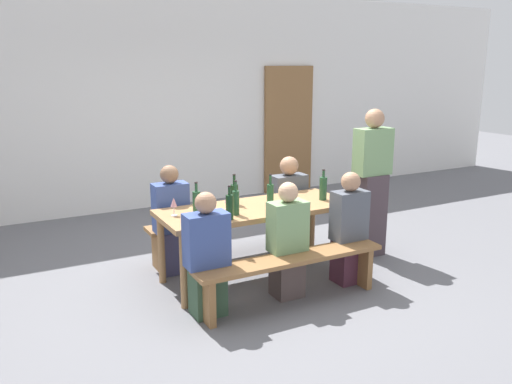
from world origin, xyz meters
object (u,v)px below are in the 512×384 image
object	(u,v)px
wine_glass_1	(174,203)
wine_bottle_0	(197,201)
wine_bottle_2	(323,188)
wine_bottle_5	(270,195)
seated_guest_far_0	(171,222)
seated_guest_far_1	(289,207)
seated_guest_near_1	(287,243)
seated_guest_near_2	(349,231)
wine_bottle_4	(230,206)
standing_host	(371,186)
bench_far	(228,227)
wooden_door	(288,130)
wine_bottle_1	(234,194)
bench_near	(291,267)
wine_glass_0	(228,198)
wine_bottle_3	(236,202)
seated_guest_near_0	(207,258)
tasting_table	(256,215)

from	to	relation	value
wine_glass_1	wine_bottle_0	bearing A→B (deg)	3.90
wine_bottle_2	wine_bottle_5	xyz separation A→B (m)	(-0.62, 0.03, -0.01)
seated_guest_far_0	seated_guest_far_1	size ratio (longest dim) A/B	1.02
seated_guest_near_1	seated_guest_near_2	bearing A→B (deg)	-90.00
wine_bottle_4	wine_glass_1	distance (m)	0.54
standing_host	wine_bottle_5	bearing A→B (deg)	2.12
wine_bottle_0	seated_guest_near_1	xyz separation A→B (m)	(0.64, -0.62, -0.34)
bench_far	wooden_door	bearing A→B (deg)	47.01
seated_guest_near_1	seated_guest_far_0	xyz separation A→B (m)	(-0.76, 1.06, 0.02)
wine_bottle_1	wine_glass_1	distance (m)	0.68
wine_bottle_4	seated_guest_far_0	size ratio (longest dim) A/B	0.28
wine_bottle_0	wine_bottle_4	xyz separation A→B (m)	(0.18, -0.37, 0.01)
bench_near	wine_bottle_1	xyz separation A→B (m)	(-0.15, 0.86, 0.51)
wine_bottle_0	wine_bottle_5	distance (m)	0.74
seated_guest_near_1	standing_host	bearing A→B (deg)	-69.69
bench_near	wine_glass_0	world-z (taller)	wine_glass_0
wine_glass_1	wine_bottle_5	bearing A→B (deg)	-8.03
wine_bottle_3	bench_far	bearing A→B (deg)	70.34
seated_guest_far_1	wooden_door	bearing A→B (deg)	148.86
wine_bottle_2	seated_guest_near_2	xyz separation A→B (m)	(0.01, -0.44, -0.34)
bench_far	seated_guest_near_0	bearing A→B (deg)	-121.97
wine_bottle_4	seated_guest_far_0	distance (m)	0.92
wine_bottle_4	seated_guest_far_1	world-z (taller)	seated_guest_far_1
seated_guest_far_1	wine_bottle_0	bearing A→B (deg)	-71.35
wine_bottle_0	standing_host	bearing A→B (deg)	-2.85
bench_far	wine_bottle_2	distance (m)	1.19
wine_glass_1	seated_guest_near_1	xyz separation A→B (m)	(0.88, -0.60, -0.35)
wine_glass_0	wine_bottle_2	bearing A→B (deg)	-7.18
wine_bottle_0	seated_guest_far_1	xyz separation A→B (m)	(1.30, 0.44, -0.33)
seated_guest_near_0	seated_guest_far_0	size ratio (longest dim) A/B	0.96
wine_bottle_1	wine_bottle_4	distance (m)	0.52
wine_glass_0	seated_guest_near_2	xyz separation A→B (m)	(1.04, -0.57, -0.32)
bench_far	wine_bottle_2	xyz separation A→B (m)	(0.74, -0.77, 0.53)
wine_bottle_5	seated_guest_near_1	size ratio (longest dim) A/B	0.30
bench_near	wine_glass_1	xyz separation A→B (m)	(-0.83, 0.75, 0.52)
bench_far	wine_bottle_5	distance (m)	0.91
wooden_door	seated_guest_near_2	size ratio (longest dim) A/B	1.86
wine_bottle_1	seated_guest_far_0	bearing A→B (deg)	147.59
bench_far	wine_bottle_1	xyz separation A→B (m)	(-0.15, -0.50, 0.51)
seated_guest_near_1	seated_guest_near_2	world-z (taller)	seated_guest_near_2
tasting_table	wine_bottle_4	xyz separation A→B (m)	(-0.42, -0.28, 0.21)
wooden_door	seated_guest_far_0	distance (m)	3.96
bench_far	wine_bottle_2	bearing A→B (deg)	-45.81
tasting_table	seated_guest_near_0	distance (m)	0.93
seated_guest_near_2	seated_guest_far_1	bearing A→B (deg)	2.63
wine_glass_0	seated_guest_far_1	bearing A→B (deg)	26.16
wine_bottle_0	wine_bottle_2	distance (m)	1.35
wine_bottle_4	wine_glass_0	distance (m)	0.34
seated_guest_far_0	seated_guest_near_2	bearing A→B (deg)	54.10
bench_near	bench_far	bearing A→B (deg)	90.00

